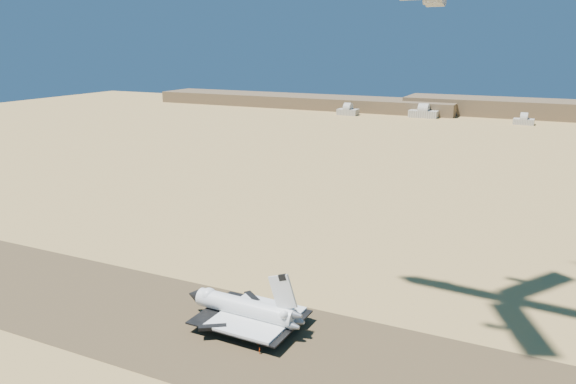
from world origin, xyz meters
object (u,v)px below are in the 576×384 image
at_px(crew_a, 243,338).
at_px(crew_b, 259,342).
at_px(crew_c, 260,351).
at_px(shuttle, 244,309).

height_order(crew_a, crew_b, crew_b).
bearing_deg(crew_b, crew_c, -155.24).
bearing_deg(crew_b, crew_a, 80.03).
bearing_deg(crew_a, crew_c, -123.76).
xyz_separation_m(shuttle, crew_c, (11.12, -11.42, -4.04)).
bearing_deg(crew_c, shuttle, 17.20).
relative_size(shuttle, crew_a, 21.81).
distance_m(shuttle, crew_a, 9.41).
bearing_deg(crew_b, shuttle, 42.27).
relative_size(crew_a, crew_c, 1.00).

